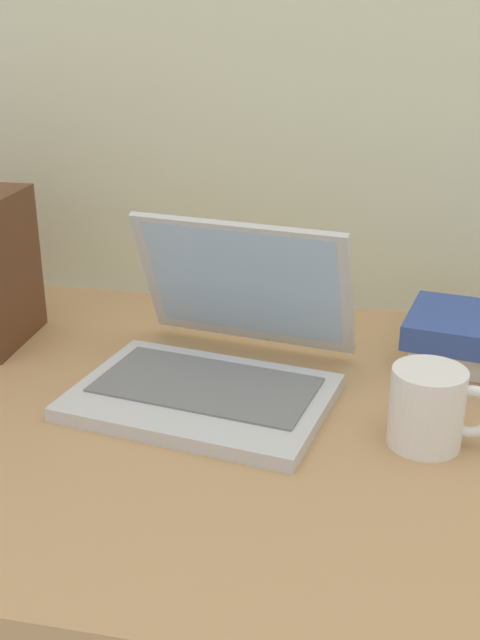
{
  "coord_description": "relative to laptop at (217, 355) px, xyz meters",
  "views": [
    {
      "loc": [
        0.12,
        -0.82,
        0.49
      ],
      "look_at": [
        -0.05,
        0.0,
        0.15
      ],
      "focal_mm": 43.27,
      "sensor_mm": 36.0,
      "label": 1
    }
  ],
  "objects": [
    {
      "name": "desk",
      "position": [
        0.09,
        -0.06,
        -0.06
      ],
      "size": [
        1.6,
        0.76,
        0.03
      ],
      "color": "tan",
      "rests_on": "ground"
    },
    {
      "name": "laptop",
      "position": [
        0.0,
        0.0,
        0.0
      ],
      "size": [
        0.35,
        0.35,
        0.21
      ],
      "color": "silver",
      "rests_on": "desk"
    },
    {
      "name": "coffee_mug",
      "position": [
        0.27,
        -0.09,
        0.0
      ],
      "size": [
        0.12,
        0.08,
        0.09
      ],
      "color": "white",
      "rests_on": "desk"
    }
  ]
}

